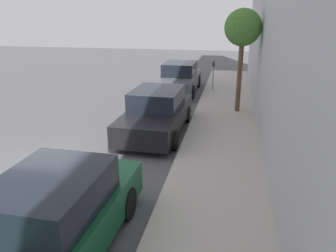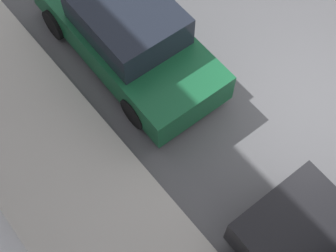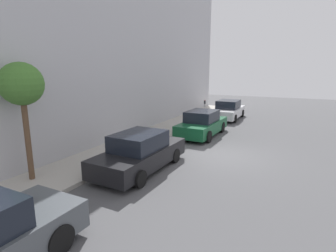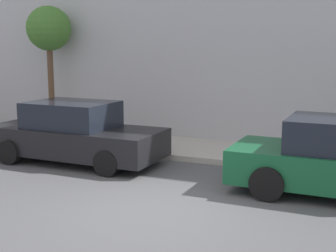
{
  "view_description": "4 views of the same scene",
  "coord_description": "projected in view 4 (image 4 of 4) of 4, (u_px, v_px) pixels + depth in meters",
  "views": [
    {
      "loc": [
        4.93,
        -7.32,
        4.03
      ],
      "look_at": [
        3.25,
        1.2,
        1.0
      ],
      "focal_mm": 35.0,
      "sensor_mm": 36.0,
      "label": 1
    },
    {
      "loc": [
        5.34,
        2.05,
        7.95
      ],
      "look_at": [
        2.93,
        -0.9,
        1.0
      ],
      "focal_mm": 50.0,
      "sensor_mm": 36.0,
      "label": 2
    },
    {
      "loc": [
        -3.0,
        11.64,
        3.91
      ],
      "look_at": [
        3.14,
        -0.56,
        1.0
      ],
      "focal_mm": 28.0,
      "sensor_mm": 36.0,
      "label": 3
    },
    {
      "loc": [
        -7.34,
        -3.42,
        2.92
      ],
      "look_at": [
        2.97,
        0.95,
        1.0
      ],
      "focal_mm": 50.0,
      "sensor_mm": 36.0,
      "label": 4
    }
  ],
  "objects": [
    {
      "name": "sidewalk",
      "position": [
        225.0,
        152.0,
        12.74
      ],
      "size": [
        2.44,
        32.0,
        0.15
      ],
      "color": "#B2ADA3",
      "rests_on": "ground_plane"
    },
    {
      "name": "street_tree",
      "position": [
        49.0,
        30.0,
        14.95
      ],
      "size": [
        1.42,
        1.42,
        4.04
      ],
      "color": "brown",
      "rests_on": "sidewalk"
    },
    {
      "name": "ground_plane",
      "position": [
        152.0,
        209.0,
        8.47
      ],
      "size": [
        60.0,
        60.0,
        0.0
      ],
      "primitive_type": "plane",
      "color": "#515154"
    },
    {
      "name": "parked_sedan_third",
      "position": [
        75.0,
        134.0,
        11.82
      ],
      "size": [
        1.92,
        4.54,
        1.54
      ],
      "color": "black",
      "rests_on": "ground_plane"
    }
  ]
}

